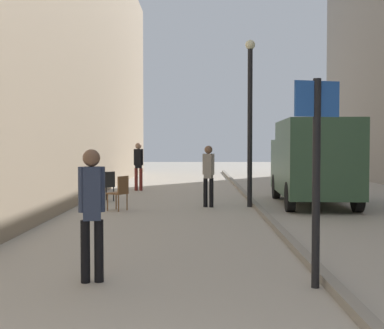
{
  "coord_description": "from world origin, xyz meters",
  "views": [
    {
      "loc": [
        -0.08,
        -1.74,
        1.79
      ],
      "look_at": [
        -0.25,
        13.93,
        1.19
      ],
      "focal_mm": 48.77,
      "sensor_mm": 36.0,
      "label": 1
    }
  ],
  "objects_px": {
    "lamp_post": "(250,112)",
    "cafe_chair_near_window": "(107,184)",
    "pedestrian_main_foreground": "(208,172)",
    "delivery_van": "(313,160)",
    "street_sign_post": "(316,164)",
    "pedestrian_mid_block": "(92,206)",
    "cafe_chair_by_doorway": "(120,191)",
    "pedestrian_far_crossing": "(138,163)"
  },
  "relations": [
    {
      "from": "lamp_post",
      "to": "cafe_chair_near_window",
      "type": "bearing_deg",
      "value": 162.24
    },
    {
      "from": "pedestrian_mid_block",
      "to": "pedestrian_far_crossing",
      "type": "distance_m",
      "value": 13.55
    },
    {
      "from": "cafe_chair_near_window",
      "to": "cafe_chair_by_doorway",
      "type": "height_order",
      "value": "same"
    },
    {
      "from": "pedestrian_far_crossing",
      "to": "lamp_post",
      "type": "xyz_separation_m",
      "value": [
        3.79,
        -5.29,
        1.65
      ]
    },
    {
      "from": "pedestrian_far_crossing",
      "to": "cafe_chair_by_doorway",
      "type": "bearing_deg",
      "value": 95.62
    },
    {
      "from": "delivery_van",
      "to": "lamp_post",
      "type": "xyz_separation_m",
      "value": [
        -1.92,
        -0.52,
        1.4
      ]
    },
    {
      "from": "pedestrian_far_crossing",
      "to": "delivery_van",
      "type": "height_order",
      "value": "delivery_van"
    },
    {
      "from": "pedestrian_far_crossing",
      "to": "pedestrian_main_foreground",
      "type": "bearing_deg",
      "value": 119.77
    },
    {
      "from": "cafe_chair_by_doorway",
      "to": "pedestrian_mid_block",
      "type": "bearing_deg",
      "value": -145.12
    },
    {
      "from": "lamp_post",
      "to": "street_sign_post",
      "type": "bearing_deg",
      "value": -90.13
    },
    {
      "from": "pedestrian_mid_block",
      "to": "street_sign_post",
      "type": "bearing_deg",
      "value": -17.33
    },
    {
      "from": "pedestrian_far_crossing",
      "to": "cafe_chair_near_window",
      "type": "bearing_deg",
      "value": 85.7
    },
    {
      "from": "pedestrian_mid_block",
      "to": "delivery_van",
      "type": "distance_m",
      "value": 9.96
    },
    {
      "from": "pedestrian_far_crossing",
      "to": "lamp_post",
      "type": "relative_size",
      "value": 0.39
    },
    {
      "from": "pedestrian_main_foreground",
      "to": "lamp_post",
      "type": "bearing_deg",
      "value": 20.66
    },
    {
      "from": "pedestrian_far_crossing",
      "to": "cafe_chair_near_window",
      "type": "xyz_separation_m",
      "value": [
        -0.55,
        -3.9,
        -0.53
      ]
    },
    {
      "from": "pedestrian_mid_block",
      "to": "pedestrian_far_crossing",
      "type": "height_order",
      "value": "pedestrian_far_crossing"
    },
    {
      "from": "lamp_post",
      "to": "cafe_chair_by_doorway",
      "type": "bearing_deg",
      "value": -165.86
    },
    {
      "from": "street_sign_post",
      "to": "cafe_chair_near_window",
      "type": "height_order",
      "value": "street_sign_post"
    },
    {
      "from": "street_sign_post",
      "to": "pedestrian_main_foreground",
      "type": "bearing_deg",
      "value": -97.34
    },
    {
      "from": "pedestrian_far_crossing",
      "to": "delivery_van",
      "type": "relative_size",
      "value": 0.37
    },
    {
      "from": "pedestrian_mid_block",
      "to": "cafe_chair_by_doorway",
      "type": "relative_size",
      "value": 1.84
    },
    {
      "from": "pedestrian_mid_block",
      "to": "delivery_van",
      "type": "relative_size",
      "value": 0.34
    },
    {
      "from": "cafe_chair_by_doorway",
      "to": "pedestrian_far_crossing",
      "type": "bearing_deg",
      "value": 30.97
    },
    {
      "from": "pedestrian_far_crossing",
      "to": "cafe_chair_by_doorway",
      "type": "xyz_separation_m",
      "value": [
        0.2,
        -6.19,
        -0.53
      ]
    },
    {
      "from": "pedestrian_far_crossing",
      "to": "pedestrian_mid_block",
      "type": "bearing_deg",
      "value": 97.74
    },
    {
      "from": "pedestrian_far_crossing",
      "to": "lamp_post",
      "type": "distance_m",
      "value": 6.71
    },
    {
      "from": "pedestrian_main_foreground",
      "to": "delivery_van",
      "type": "relative_size",
      "value": 0.35
    },
    {
      "from": "delivery_van",
      "to": "pedestrian_main_foreground",
      "type": "bearing_deg",
      "value": -166.94
    },
    {
      "from": "pedestrian_main_foreground",
      "to": "lamp_post",
      "type": "height_order",
      "value": "lamp_post"
    },
    {
      "from": "pedestrian_main_foreground",
      "to": "street_sign_post",
      "type": "distance_m",
      "value": 8.48
    },
    {
      "from": "street_sign_post",
      "to": "cafe_chair_near_window",
      "type": "relative_size",
      "value": 2.77
    },
    {
      "from": "cafe_chair_near_window",
      "to": "cafe_chair_by_doorway",
      "type": "relative_size",
      "value": 1.0
    },
    {
      "from": "delivery_van",
      "to": "street_sign_post",
      "type": "xyz_separation_m",
      "value": [
        -1.94,
        -8.96,
        0.22
      ]
    },
    {
      "from": "pedestrian_mid_block",
      "to": "cafe_chair_by_doorway",
      "type": "height_order",
      "value": "pedestrian_mid_block"
    },
    {
      "from": "pedestrian_main_foreground",
      "to": "cafe_chair_near_window",
      "type": "height_order",
      "value": "pedestrian_main_foreground"
    },
    {
      "from": "pedestrian_main_foreground",
      "to": "cafe_chair_near_window",
      "type": "relative_size",
      "value": 1.87
    },
    {
      "from": "pedestrian_mid_block",
      "to": "lamp_post",
      "type": "xyz_separation_m",
      "value": [
        2.86,
        8.23,
        1.73
      ]
    },
    {
      "from": "pedestrian_far_crossing",
      "to": "cafe_chair_near_window",
      "type": "height_order",
      "value": "pedestrian_far_crossing"
    },
    {
      "from": "pedestrian_far_crossing",
      "to": "lamp_post",
      "type": "bearing_deg",
      "value": 129.42
    },
    {
      "from": "delivery_van",
      "to": "cafe_chair_by_doorway",
      "type": "xyz_separation_m",
      "value": [
        -5.51,
        -1.42,
        -0.78
      ]
    },
    {
      "from": "pedestrian_mid_block",
      "to": "delivery_van",
      "type": "xyz_separation_m",
      "value": [
        4.77,
        8.74,
        0.33
      ]
    }
  ]
}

